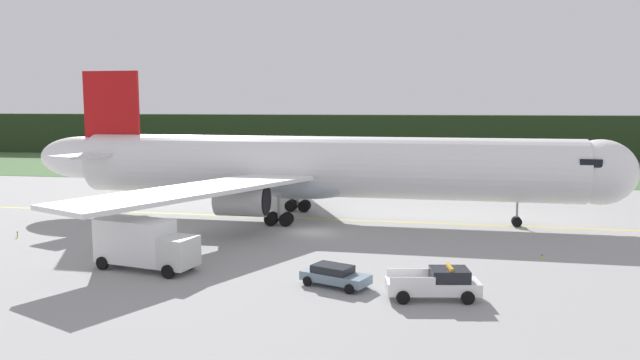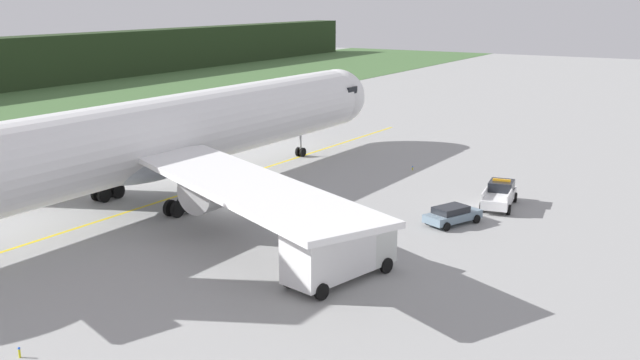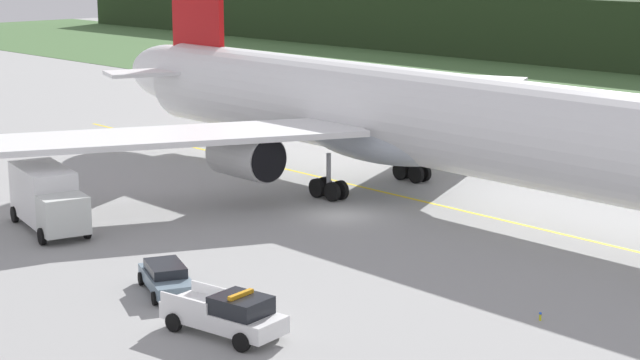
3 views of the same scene
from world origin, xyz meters
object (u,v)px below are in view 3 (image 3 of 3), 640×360
staff_car (166,277)px  catering_truck (47,198)px  airliner (405,118)px  ops_pickup_truck (227,314)px

staff_car → catering_truck: bearing=173.1°
catering_truck → staff_car: size_ratio=1.63×
airliner → staff_car: airliner is taller
airliner → ops_pickup_truck: (11.08, -22.85, -4.06)m
staff_car → airliner: bearing=103.1°
airliner → catering_truck: 21.74m
ops_pickup_truck → staff_car: size_ratio=1.21×
ops_pickup_truck → staff_car: ops_pickup_truck is taller
airliner → ops_pickup_truck: bearing=-64.1°
ops_pickup_truck → catering_truck: size_ratio=0.75×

